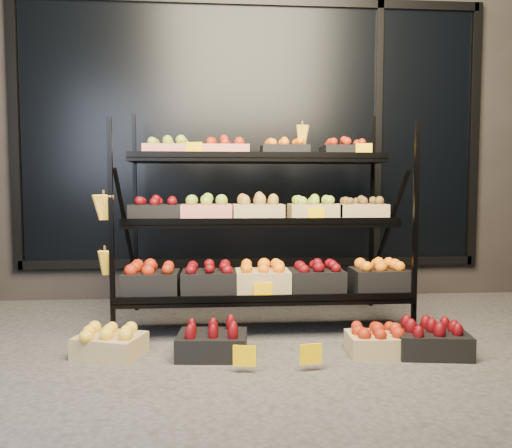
{
  "coord_description": "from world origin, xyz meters",
  "views": [
    {
      "loc": [
        -0.33,
        -3.13,
        1.03
      ],
      "look_at": [
        -0.05,
        0.55,
        0.78
      ],
      "focal_mm": 35.0,
      "sensor_mm": 36.0,
      "label": 1
    }
  ],
  "objects": [
    {
      "name": "ground",
      "position": [
        0.0,
        0.0,
        0.0
      ],
      "size": [
        24.0,
        24.0,
        0.0
      ],
      "primitive_type": "plane",
      "color": "#514F4C",
      "rests_on": "ground"
    },
    {
      "name": "building",
      "position": [
        0.0,
        2.59,
        1.75
      ],
      "size": [
        6.0,
        2.08,
        3.5
      ],
      "color": "#2D2826",
      "rests_on": "ground"
    },
    {
      "name": "display_rack",
      "position": [
        -0.02,
        0.6,
        0.79
      ],
      "size": [
        2.18,
        1.02,
        1.66
      ],
      "color": "black",
      "rests_on": "ground"
    },
    {
      "name": "tag_floor_a",
      "position": [
        -0.18,
        -0.4,
        0.06
      ],
      "size": [
        0.13,
        0.01,
        0.12
      ],
      "primitive_type": "cube",
      "color": "#FFC300",
      "rests_on": "ground"
    },
    {
      "name": "tag_floor_b",
      "position": [
        0.19,
        -0.4,
        0.06
      ],
      "size": [
        0.13,
        0.01,
        0.12
      ],
      "primitive_type": "cube",
      "color": "#FFC300",
      "rests_on": "ground"
    },
    {
      "name": "floor_crate_left",
      "position": [
        -1.0,
        -0.05,
        0.09
      ],
      "size": [
        0.46,
        0.4,
        0.2
      ],
      "rotation": [
        0.0,
        0.0,
        -0.33
      ],
      "color": "tan",
      "rests_on": "ground"
    },
    {
      "name": "floor_crate_midleft",
      "position": [
        -0.37,
        -0.1,
        0.1
      ],
      "size": [
        0.45,
        0.35,
        0.21
      ],
      "rotation": [
        0.0,
        0.0,
        -0.09
      ],
      "color": "black",
      "rests_on": "ground"
    },
    {
      "name": "floor_crate_midright",
      "position": [
        0.67,
        -0.13,
        0.09
      ],
      "size": [
        0.37,
        0.28,
        0.19
      ],
      "rotation": [
        0.0,
        0.0,
        -0.04
      ],
      "color": "tan",
      "rests_on": "ground"
    },
    {
      "name": "floor_crate_right",
      "position": [
        1.0,
        -0.17,
        0.1
      ],
      "size": [
        0.47,
        0.38,
        0.21
      ],
      "rotation": [
        0.0,
        0.0,
        -0.14
      ],
      "color": "black",
      "rests_on": "ground"
    }
  ]
}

